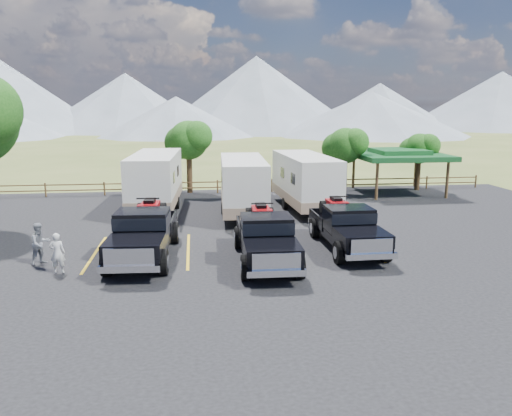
{
  "coord_description": "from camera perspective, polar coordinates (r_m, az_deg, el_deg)",
  "views": [
    {
      "loc": [
        -1.64,
        -17.35,
        6.34
      ],
      "look_at": [
        1.18,
        5.32,
        1.6
      ],
      "focal_mm": 35.0,
      "sensor_mm": 36.0,
      "label": 1
    }
  ],
  "objects": [
    {
      "name": "tree_north",
      "position": [
        36.46,
        -7.75,
        7.67
      ],
      "size": [
        3.46,
        3.24,
        5.25
      ],
      "color": "#322413",
      "rests_on": "ground"
    },
    {
      "name": "trailer_right",
      "position": [
        30.42,
        5.61,
        3.05
      ],
      "size": [
        2.85,
        9.6,
        3.33
      ],
      "rotation": [
        0.0,
        0.0,
        0.05
      ],
      "color": "silver",
      "rests_on": "asphalt_lot"
    },
    {
      "name": "ground",
      "position": [
        18.55,
        -1.61,
        -8.27
      ],
      "size": [
        320.0,
        320.0,
        0.0
      ],
      "primitive_type": "plane",
      "color": "#4A5B26",
      "rests_on": "ground"
    },
    {
      "name": "person_b",
      "position": [
        21.8,
        -23.44,
        -3.75
      ],
      "size": [
        1.04,
        1.04,
        1.7
      ],
      "primitive_type": "imported",
      "rotation": [
        0.0,
        0.0,
        0.8
      ],
      "color": "slate",
      "rests_on": "asphalt_lot"
    },
    {
      "name": "mountain_range",
      "position": [
        123.48,
        -10.1,
        12.26
      ],
      "size": [
        209.0,
        71.0,
        20.0
      ],
      "color": "slate",
      "rests_on": "ground"
    },
    {
      "name": "pavilion",
      "position": [
        37.51,
        16.01,
        5.83
      ],
      "size": [
        6.2,
        6.2,
        3.22
      ],
      "color": "brown",
      "rests_on": "ground"
    },
    {
      "name": "rig_left",
      "position": [
        21.39,
        -12.67,
        -2.64
      ],
      "size": [
        2.75,
        6.98,
        2.29
      ],
      "rotation": [
        0.0,
        0.0,
        -0.06
      ],
      "color": "black",
      "rests_on": "asphalt_lot"
    },
    {
      "name": "tree_ne_a",
      "position": [
        36.08,
        10.12,
        7.0
      ],
      "size": [
        3.11,
        2.92,
        4.76
      ],
      "color": "#322413",
      "rests_on": "ground"
    },
    {
      "name": "trailer_center",
      "position": [
        28.83,
        -1.51,
        2.57
      ],
      "size": [
        2.79,
        9.45,
        3.28
      ],
      "rotation": [
        0.0,
        0.0,
        -0.05
      ],
      "color": "silver",
      "rests_on": "asphalt_lot"
    },
    {
      "name": "trailer_left",
      "position": [
        30.69,
        -11.39,
        3.05
      ],
      "size": [
        2.96,
        9.9,
        3.43
      ],
      "rotation": [
        0.0,
        0.0,
        -0.05
      ],
      "color": "silver",
      "rests_on": "asphalt_lot"
    },
    {
      "name": "asphalt_lot",
      "position": [
        21.38,
        -2.38,
        -5.49
      ],
      "size": [
        44.0,
        34.0,
        0.04
      ],
      "primitive_type": "cube",
      "color": "black",
      "rests_on": "ground"
    },
    {
      "name": "tree_ne_b",
      "position": [
        39.21,
        18.14,
        6.45
      ],
      "size": [
        2.77,
        2.59,
        4.27
      ],
      "color": "#322413",
      "rests_on": "ground"
    },
    {
      "name": "rail_fence",
      "position": [
        36.49,
        -1.27,
        2.68
      ],
      "size": [
        36.12,
        0.12,
        1.0
      ],
      "color": "brown",
      "rests_on": "ground"
    },
    {
      "name": "person_a",
      "position": [
        20.43,
        -21.76,
        -4.8
      ],
      "size": [
        0.58,
        0.39,
        1.57
      ],
      "primitive_type": "imported",
      "rotation": [
        0.0,
        0.0,
        3.12
      ],
      "color": "silver",
      "rests_on": "asphalt_lot"
    },
    {
      "name": "stall_lines",
      "position": [
        22.32,
        -2.6,
        -4.68
      ],
      "size": [
        12.12,
        5.5,
        0.01
      ],
      "color": "gold",
      "rests_on": "asphalt_lot"
    },
    {
      "name": "rig_right",
      "position": [
        22.57,
        10.31,
        -1.97
      ],
      "size": [
        2.29,
        6.42,
        2.14
      ],
      "rotation": [
        0.0,
        0.0,
        0.0
      ],
      "color": "black",
      "rests_on": "asphalt_lot"
    },
    {
      "name": "rig_center",
      "position": [
        20.35,
        1.1,
        -3.22
      ],
      "size": [
        2.45,
        6.6,
        2.19
      ],
      "rotation": [
        0.0,
        0.0,
        -0.03
      ],
      "color": "black",
      "rests_on": "asphalt_lot"
    }
  ]
}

